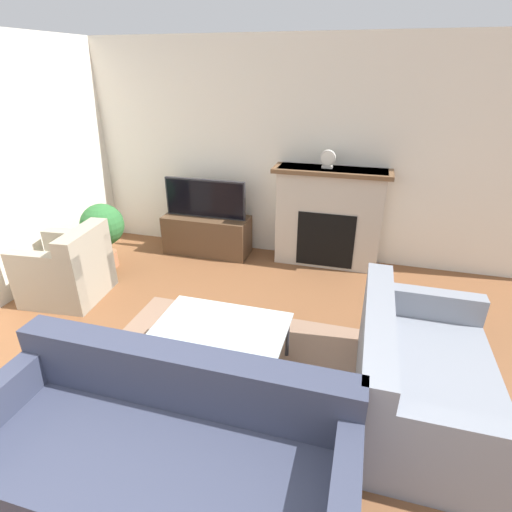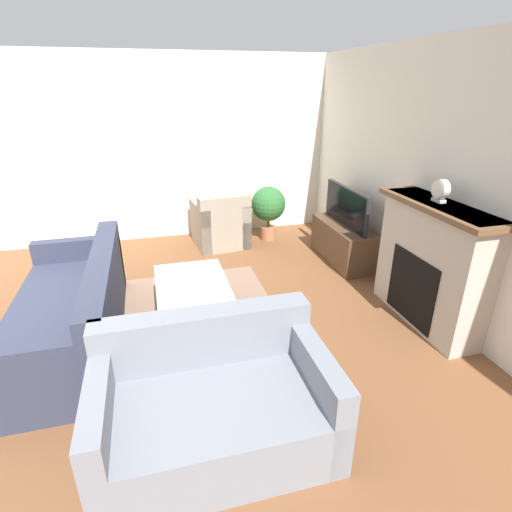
{
  "view_description": "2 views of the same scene",
  "coord_description": "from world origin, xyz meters",
  "px_view_note": "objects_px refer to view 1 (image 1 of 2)",
  "views": [
    {
      "loc": [
        1.24,
        -0.6,
        2.36
      ],
      "look_at": [
        0.41,
        2.33,
        0.9
      ],
      "focal_mm": 28.0,
      "sensor_mm": 36.0,
      "label": 1
    },
    {
      "loc": [
        3.82,
        1.61,
        2.26
      ],
      "look_at": [
        0.56,
        2.49,
        0.8
      ],
      "focal_mm": 28.0,
      "sensor_mm": 36.0,
      "label": 2
    }
  ],
  "objects_px": {
    "couch_loveseat": "(418,380)",
    "coffee_table": "(221,330)",
    "couch_sectional": "(163,458)",
    "potted_plant": "(103,227)",
    "mantel_clock": "(328,159)",
    "armchair_by_window": "(68,272)",
    "tv": "(205,198)"
  },
  "relations": [
    {
      "from": "armchair_by_window",
      "to": "potted_plant",
      "type": "relative_size",
      "value": 1.01
    },
    {
      "from": "potted_plant",
      "to": "mantel_clock",
      "type": "distance_m",
      "value": 2.88
    },
    {
      "from": "couch_loveseat",
      "to": "mantel_clock",
      "type": "distance_m",
      "value": 2.76
    },
    {
      "from": "couch_sectional",
      "to": "potted_plant",
      "type": "relative_size",
      "value": 2.63
    },
    {
      "from": "tv",
      "to": "couch_loveseat",
      "type": "relative_size",
      "value": 0.72
    },
    {
      "from": "potted_plant",
      "to": "mantel_clock",
      "type": "bearing_deg",
      "value": 18.32
    },
    {
      "from": "coffee_table",
      "to": "mantel_clock",
      "type": "relative_size",
      "value": 5.09
    },
    {
      "from": "tv",
      "to": "mantel_clock",
      "type": "height_order",
      "value": "mantel_clock"
    },
    {
      "from": "tv",
      "to": "potted_plant",
      "type": "xyz_separation_m",
      "value": [
        -1.08,
        -0.74,
        -0.24
      ]
    },
    {
      "from": "couch_loveseat",
      "to": "armchair_by_window",
      "type": "height_order",
      "value": "same"
    },
    {
      "from": "potted_plant",
      "to": "mantel_clock",
      "type": "height_order",
      "value": "mantel_clock"
    },
    {
      "from": "couch_loveseat",
      "to": "coffee_table",
      "type": "bearing_deg",
      "value": 88.36
    },
    {
      "from": "coffee_table",
      "to": "tv",
      "type": "bearing_deg",
      "value": 114.93
    },
    {
      "from": "couch_loveseat",
      "to": "couch_sectional",
      "type": "bearing_deg",
      "value": 126.04
    },
    {
      "from": "tv",
      "to": "mantel_clock",
      "type": "relative_size",
      "value": 5.19
    },
    {
      "from": "armchair_by_window",
      "to": "mantel_clock",
      "type": "distance_m",
      "value": 3.22
    },
    {
      "from": "tv",
      "to": "couch_sectional",
      "type": "distance_m",
      "value": 3.49
    },
    {
      "from": "armchair_by_window",
      "to": "coffee_table",
      "type": "relative_size",
      "value": 0.78
    },
    {
      "from": "couch_sectional",
      "to": "armchair_by_window",
      "type": "xyz_separation_m",
      "value": [
        -2.09,
        1.79,
        0.02
      ]
    },
    {
      "from": "armchair_by_window",
      "to": "coffee_table",
      "type": "bearing_deg",
      "value": 66.58
    },
    {
      "from": "coffee_table",
      "to": "potted_plant",
      "type": "bearing_deg",
      "value": 145.68
    },
    {
      "from": "couch_loveseat",
      "to": "coffee_table",
      "type": "relative_size",
      "value": 1.41
    },
    {
      "from": "couch_sectional",
      "to": "armchair_by_window",
      "type": "distance_m",
      "value": 2.75
    },
    {
      "from": "couch_loveseat",
      "to": "mantel_clock",
      "type": "height_order",
      "value": "mantel_clock"
    },
    {
      "from": "couch_sectional",
      "to": "couch_loveseat",
      "type": "xyz_separation_m",
      "value": [
        1.49,
        1.08,
        0.0
      ]
    },
    {
      "from": "coffee_table",
      "to": "potted_plant",
      "type": "xyz_separation_m",
      "value": [
        -2.08,
        1.42,
        0.14
      ]
    },
    {
      "from": "couch_sectional",
      "to": "potted_plant",
      "type": "xyz_separation_m",
      "value": [
        -2.14,
        2.55,
        0.25
      ]
    },
    {
      "from": "armchair_by_window",
      "to": "mantel_clock",
      "type": "bearing_deg",
      "value": 116.93
    },
    {
      "from": "tv",
      "to": "armchair_by_window",
      "type": "relative_size",
      "value": 1.31
    },
    {
      "from": "tv",
      "to": "coffee_table",
      "type": "bearing_deg",
      "value": -65.07
    },
    {
      "from": "armchair_by_window",
      "to": "mantel_clock",
      "type": "xyz_separation_m",
      "value": [
        2.57,
        1.63,
        1.06
      ]
    },
    {
      "from": "tv",
      "to": "couch_loveseat",
      "type": "xyz_separation_m",
      "value": [
        2.55,
        -2.21,
        -0.49
      ]
    }
  ]
}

